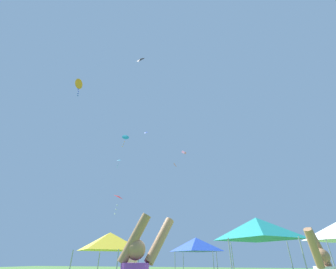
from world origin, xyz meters
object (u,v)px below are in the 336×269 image
Objects in this scene: canopy_tent_yellow at (109,241)px; kite_blue_diamond at (146,132)px; kite_pink_box at (184,152)px; kite_black_diamond at (140,59)px; canopy_tent_teal at (258,228)px; kite_cyan_diamond at (119,160)px; kite_red_delta at (119,197)px; kite_pink_diamond at (175,165)px; kite_cyan_delta at (125,137)px; kite_orange_delta at (79,84)px; canopy_tent_blue at (196,244)px.

canopy_tent_yellow is 4.19× the size of kite_blue_diamond.
kite_black_diamond is (-3.44, -10.70, 9.80)m from kite_pink_box.
canopy_tent_teal is at bearing 12.78° from canopy_tent_yellow.
kite_blue_diamond reaches higher than kite_cyan_diamond.
kite_red_delta is at bearing -130.27° from kite_blue_diamond.
kite_blue_diamond is at bearing 107.89° from canopy_tent_yellow.
kite_pink_diamond is at bearing 12.25° from kite_cyan_diamond.
kite_blue_diamond is (-13.75, 17.01, 17.55)m from canopy_tent_teal.
kite_red_delta is at bearing -62.33° from kite_cyan_delta.
kite_cyan_delta is at bearing 168.23° from kite_blue_diamond.
canopy_tent_teal is 1.24× the size of canopy_tent_yellow.
kite_blue_diamond reaches higher than canopy_tent_teal.
kite_red_delta reaches higher than canopy_tent_teal.
kite_pink_box is 0.38× the size of kite_orange_delta.
canopy_tent_yellow is 26.78m from kite_blue_diamond.
kite_pink_box reaches higher than canopy_tent_teal.
kite_orange_delta reaches higher than kite_cyan_diamond.
kite_cyan_delta is at bearing -162.88° from kite_pink_diamond.
kite_pink_box is 11.44m from kite_red_delta.
kite_pink_diamond is (-2.32, 3.73, -0.31)m from kite_pink_box.
kite_blue_diamond is 0.42× the size of kite_cyan_diamond.
kite_pink_box is 4.41m from kite_pink_diamond.
kite_cyan_diamond is (-11.35, 20.19, 14.14)m from canopy_tent_yellow.
kite_orange_delta reaches higher than canopy_tent_blue.
kite_pink_box is 1.31× the size of kite_pink_diamond.
canopy_tent_blue is 1.09× the size of kite_red_delta.
kite_pink_diamond is at bearing 17.12° from kite_cyan_delta.
kite_orange_delta is (-5.19, -19.79, 1.87)m from kite_pink_diamond.
kite_cyan_delta is 14.76m from kite_black_diamond.
kite_pink_diamond is at bearing 85.56° from kite_black_diamond.
kite_black_diamond is at bearing 52.76° from kite_orange_delta.
canopy_tent_teal is at bearing -29.67° from kite_black_diamond.
kite_pink_diamond is at bearing 114.93° from canopy_tent_teal.
kite_black_diamond reaches higher than canopy_tent_yellow.
kite_black_diamond reaches higher than kite_red_delta.
kite_orange_delta is (1.37, -13.52, 8.32)m from kite_red_delta.
kite_cyan_diamond is 1.27× the size of kite_black_diamond.
kite_cyan_delta is at bearing 100.85° from kite_orange_delta.
kite_blue_diamond is 12.05m from kite_red_delta.
kite_orange_delta is (-0.98, -16.29, -3.17)m from kite_blue_diamond.
kite_red_delta is 1.27× the size of kite_orange_delta.
kite_pink_diamond is (-5.44, 15.94, 12.98)m from canopy_tent_blue.
kite_blue_diamond is at bearing 127.83° from canopy_tent_blue.
kite_cyan_delta reaches higher than kite_blue_diamond.
kite_pink_box reaches higher than canopy_tent_yellow.
kite_cyan_delta is 1.20× the size of kite_orange_delta.
kite_pink_diamond reaches higher than kite_red_delta.
canopy_tent_teal is 28.04m from kite_blue_diamond.
canopy_tent_blue is 0.85× the size of canopy_tent_teal.
kite_black_diamond reaches higher than kite_pink_box.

